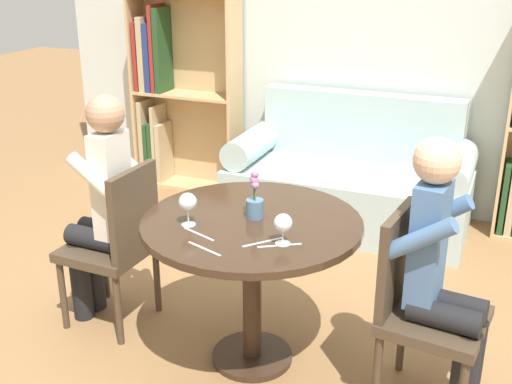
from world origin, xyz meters
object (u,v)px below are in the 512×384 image
wine_glass_left (188,203)px  couch (349,182)px  chair_left (118,240)px  wine_glass_right (283,224)px  flower_vase (255,201)px  bookshelf_left (174,94)px  chair_right (419,303)px  person_right (444,277)px  person_left (101,208)px

wine_glass_left → couch: bearing=83.1°
chair_left → wine_glass_right: 1.08m
wine_glass_right → flower_vase: flower_vase is taller
bookshelf_left → wine_glass_right: bearing=-51.7°
couch → chair_right: (0.78, -1.83, 0.18)m
wine_glass_left → wine_glass_right: bearing=-2.7°
bookshelf_left → wine_glass_right: (1.81, -2.29, 0.07)m
wine_glass_left → wine_glass_right: size_ratio=1.13×
wine_glass_left → person_right: bearing=7.5°
bookshelf_left → flower_vase: bookshelf_left is taller
chair_left → chair_right: same height
couch → flower_vase: flower_vase is taller
chair_right → person_left: person_left is taller
chair_right → wine_glass_right: (-0.56, -0.19, 0.35)m
person_left → wine_glass_left: bearing=73.9°
bookshelf_left → chair_right: 3.18m
chair_left → flower_vase: flower_vase is taller
chair_left → wine_glass_left: bearing=71.7°
wine_glass_right → chair_left: bearing=167.3°
wine_glass_left → flower_vase: size_ratio=0.67×
chair_right → person_right: 0.18m
couch → wine_glass_right: (0.22, -2.02, 0.54)m
chair_right → chair_left: bearing=95.6°
bookshelf_left → chair_left: (0.81, -2.07, -0.28)m
wine_glass_left → wine_glass_right: 0.46m
bookshelf_left → person_right: 3.25m
wine_glass_right → chair_right: bearing=18.4°
person_right → chair_left: bearing=95.0°
couch → wine_glass_left: 2.09m
chair_right → wine_glass_right: chair_right is taller
wine_glass_left → wine_glass_right: (0.46, -0.02, -0.02)m
person_right → flower_vase: person_right is taller
bookshelf_left → person_right: bookshelf_left is taller
chair_right → person_left: size_ratio=0.71×
wine_glass_left → wine_glass_right: wine_glass_left is taller
chair_right → person_right: person_right is taller
bookshelf_left → flower_vase: 2.62m
person_right → wine_glass_right: person_right is taller
couch → person_right: 2.07m
bookshelf_left → person_left: bookshelf_left is taller
bookshelf_left → flower_vase: (1.59, -2.08, 0.06)m
couch → wine_glass_left: (-0.24, -2.00, 0.55)m
couch → chair_left: couch is taller
couch → wine_glass_left: couch is taller
wine_glass_left → chair_right: bearing=9.1°
person_left → wine_glass_left: person_left is taller
bookshelf_left → person_right: (2.46, -2.12, -0.13)m
bookshelf_left → chair_right: bookshelf_left is taller
chair_left → wine_glass_left: 0.68m
chair_left → person_right: bearing=90.4°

